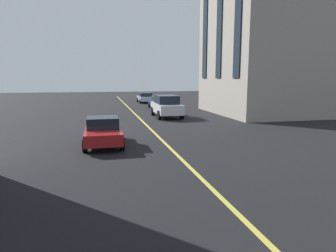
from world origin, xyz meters
TOP-DOWN VIEW (x-y plane):
  - lane_centre_line at (20.00, 0.00)m, footprint 80.00×0.16m
  - car_blue_parked_a at (36.26, -3.23)m, footprint 4.40×1.95m
  - car_white_parked_b at (28.84, -2.40)m, footprint 4.70×2.14m
  - car_red_oncoming at (18.86, 3.11)m, footprint 3.90×1.89m
  - car_silver_mid at (44.65, -2.95)m, footprint 4.40×1.95m

SIDE VIEW (x-z plane):
  - lane_centre_line at x=20.00m, z-range 0.00..0.01m
  - car_red_oncoming at x=18.86m, z-range 0.00..1.40m
  - car_blue_parked_a at x=36.26m, z-range 0.02..1.39m
  - car_silver_mid at x=44.65m, z-range 0.02..1.39m
  - car_white_parked_b at x=28.84m, z-range 0.03..1.91m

